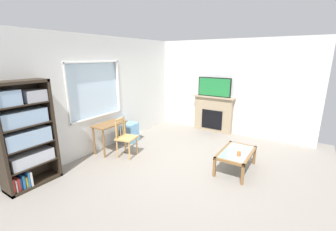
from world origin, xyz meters
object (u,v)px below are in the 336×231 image
coffee_table (236,154)px  sippy_cup (239,153)px  desk_under_window (110,129)px  bookshelf (25,133)px  plastic_drawer_unit (130,132)px  tv (214,87)px  fireplace (213,114)px  wooden_chair (125,137)px

coffee_table → sippy_cup: size_ratio=11.26×
desk_under_window → sippy_cup: size_ratio=8.95×
bookshelf → plastic_drawer_unit: bookshelf is taller
tv → sippy_cup: bearing=-147.6°
coffee_table → desk_under_window: bearing=103.7°
coffee_table → sippy_cup: (-0.16, -0.09, 0.10)m
sippy_cup → plastic_drawer_unit: bearing=86.1°
tv → sippy_cup: size_ratio=11.19×
plastic_drawer_unit → fireplace: size_ratio=0.41×
tv → coffee_table: tv is taller
wooden_chair → fireplace: 2.99m
wooden_chair → coffee_table: bearing=-73.2°
tv → coffee_table: bearing=-147.4°
plastic_drawer_unit → fireplace: bearing=-37.8°
bookshelf → desk_under_window: 1.87m
bookshelf → wooden_chair: size_ratio=2.10×
coffee_table → sippy_cup: sippy_cup is taller
plastic_drawer_unit → fireplace: 2.62m
wooden_chair → coffee_table: (0.71, -2.36, -0.12)m
desk_under_window → sippy_cup: (0.54, -2.97, -0.12)m
wooden_chair → fireplace: size_ratio=0.71×
plastic_drawer_unit → coffee_table: bearing=-90.8°
plastic_drawer_unit → tv: (2.04, -1.59, 1.12)m
wooden_chair → coffee_table: wooden_chair is taller
fireplace → coffee_table: 2.49m
desk_under_window → coffee_table: bearing=-76.3°
desk_under_window → fireplace: bearing=-28.9°
fireplace → desk_under_window: bearing=151.1°
bookshelf → sippy_cup: (2.36, -3.07, -0.54)m
desk_under_window → tv: (2.78, -1.54, 0.81)m
wooden_chair → sippy_cup: size_ratio=10.00×
wooden_chair → fireplace: (2.81, -1.03, 0.09)m
plastic_drawer_unit → sippy_cup: (-0.21, -3.02, 0.19)m
bookshelf → sippy_cup: bookshelf is taller
bookshelf → coffee_table: size_ratio=1.86×
bookshelf → desk_under_window: (1.82, -0.11, -0.41)m
desk_under_window → coffee_table: (0.70, -2.87, -0.23)m
fireplace → tv: bearing=180.0°
coffee_table → fireplace: bearing=32.4°
wooden_chair → plastic_drawer_unit: wooden_chair is taller
sippy_cup → tv: bearing=32.4°
plastic_drawer_unit → sippy_cup: size_ratio=5.75×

